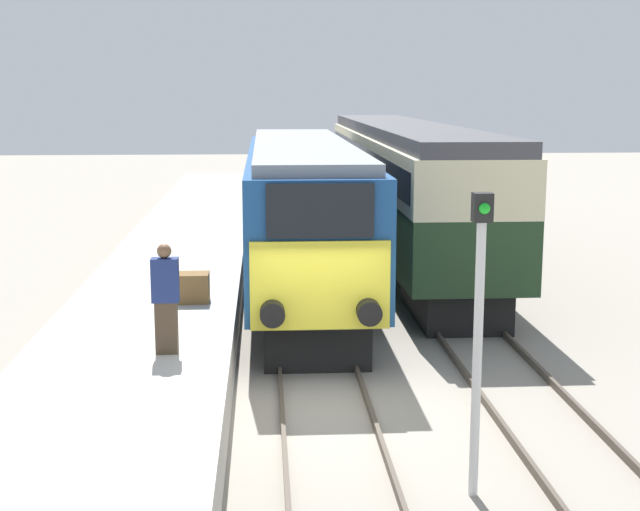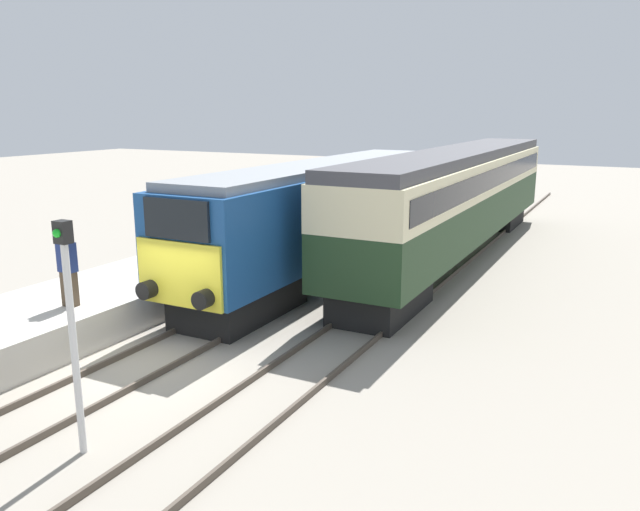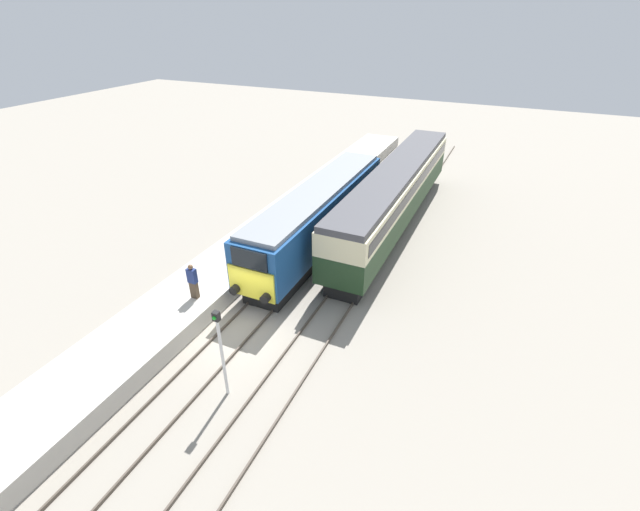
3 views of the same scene
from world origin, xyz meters
name	(u,v)px [view 2 (image 2 of 3)]	position (x,y,z in m)	size (l,w,h in m)	color
ground_plane	(141,366)	(0.00, 0.00, 0.00)	(120.00, 120.00, 0.00)	gray
platform_left	(228,258)	(-3.30, 8.00, 0.46)	(3.50, 50.00, 0.92)	#B7B2A8
rails_near_track	(261,303)	(0.00, 5.00, 0.07)	(1.51, 60.00, 0.14)	#4C4238
rails_far_track	(368,321)	(3.40, 5.00, 0.07)	(1.50, 60.00, 0.14)	#4C4238
locomotive	(323,212)	(0.00, 9.03, 2.20)	(2.70, 15.61, 3.90)	black
passenger_carriage	(459,193)	(3.40, 13.78, 2.53)	(2.75, 19.96, 4.17)	black
person_on_platform	(68,270)	(-2.60, 0.43, 1.84)	(0.44, 0.26, 1.83)	#473828
signal_post	(71,320)	(1.70, -3.21, 2.35)	(0.24, 0.28, 3.96)	silver
luggage_crate	(172,263)	(-2.47, 4.04, 1.22)	(0.70, 0.56, 0.60)	brown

